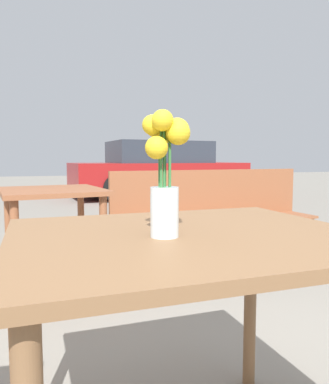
% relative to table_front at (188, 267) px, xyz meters
% --- Properties ---
extents(table_front, '(0.97, 0.82, 0.74)m').
position_rel_table_front_xyz_m(table_front, '(0.00, 0.00, 0.00)').
color(table_front, brown).
rests_on(table_front, ground_plane).
extents(flower_vase, '(0.13, 0.12, 0.33)m').
position_rel_table_front_xyz_m(flower_vase, '(-0.08, -0.04, 0.28)').
color(flower_vase, silver).
rests_on(flower_vase, table_front).
extents(bench_near, '(1.78, 0.49, 0.85)m').
position_rel_table_front_xyz_m(bench_near, '(1.00, 1.82, -0.17)').
color(bench_near, brown).
rests_on(bench_near, ground_plane).
extents(table_back, '(0.72, 0.78, 0.74)m').
position_rel_table_front_xyz_m(table_back, '(-0.30, 1.63, -0.04)').
color(table_back, brown).
rests_on(table_back, ground_plane).
extents(parked_car, '(4.32, 2.00, 1.35)m').
position_rel_table_front_xyz_m(parked_car, '(2.47, 7.85, 0.00)').
color(parked_car, maroon).
rests_on(parked_car, ground_plane).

